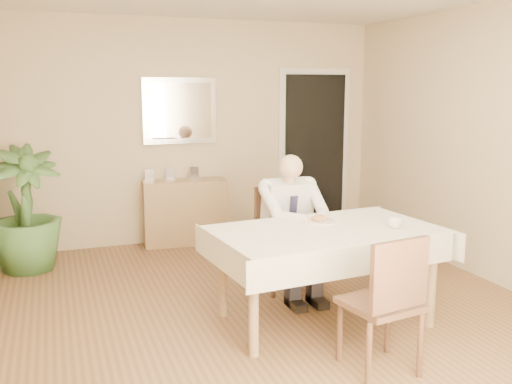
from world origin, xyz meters
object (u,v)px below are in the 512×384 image
object	(u,v)px
potted_palm	(25,209)
seated_man	(295,220)
chair_far	(282,231)
coffee_mug	(394,223)
chair_near	(388,297)
sideboard	(185,212)
dining_table	(326,239)

from	to	relation	value
potted_palm	seated_man	bearing A→B (deg)	-35.43
chair_far	coffee_mug	world-z (taller)	chair_far
chair_far	coffee_mug	bearing A→B (deg)	-62.48
chair_near	sideboard	size ratio (longest dim) A/B	0.97
chair_far	coffee_mug	xyz separation A→B (m)	(0.50, -1.05, 0.28)
chair_far	seated_man	bearing A→B (deg)	-88.00
chair_far	chair_near	distance (m)	1.78
potted_palm	chair_far	bearing A→B (deg)	-30.16
dining_table	seated_man	xyz separation A→B (m)	(-0.00, 0.59, 0.02)
coffee_mug	potted_palm	size ratio (longest dim) A/B	0.09
seated_man	potted_palm	world-z (taller)	potted_palm
seated_man	sideboard	size ratio (longest dim) A/B	1.31
seated_man	potted_palm	distance (m)	2.74
chair_far	sideboard	world-z (taller)	chair_far
coffee_mug	chair_near	bearing A→B (deg)	-125.02
chair_near	dining_table	bearing A→B (deg)	80.11
dining_table	chair_far	distance (m)	0.90
chair_far	chair_near	xyz separation A→B (m)	(-0.01, -1.78, -0.00)
coffee_mug	potted_palm	xyz separation A→B (m)	(-2.73, 2.35, -0.17)
chair_far	potted_palm	bearing A→B (deg)	151.84
dining_table	seated_man	world-z (taller)	seated_man
potted_palm	dining_table	bearing A→B (deg)	-44.34
chair_far	potted_palm	xyz separation A→B (m)	(-2.23, 1.30, 0.11)
chair_near	potted_palm	size ratio (longest dim) A/B	0.73
dining_table	chair_near	xyz separation A→B (m)	(-0.01, -0.90, -0.15)
chair_near	sideboard	world-z (taller)	chair_near
dining_table	potted_palm	xyz separation A→B (m)	(-2.23, 2.18, -0.04)
chair_near	potted_palm	bearing A→B (deg)	116.59
dining_table	chair_far	bearing A→B (deg)	84.58
chair_near	sideboard	bearing A→B (deg)	89.04
seated_man	coffee_mug	world-z (taller)	seated_man
potted_palm	coffee_mug	bearing A→B (deg)	-40.66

